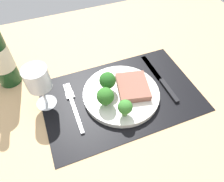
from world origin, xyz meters
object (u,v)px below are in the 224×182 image
object	(u,v)px
wine_glass	(38,81)
knife	(162,81)
plate	(121,94)
steak	(133,86)
fork	(73,106)

from	to	relation	value
wine_glass	knife	bearing A→B (deg)	-8.06
plate	steak	distance (cm)	4.19
plate	wine_glass	size ratio (longest dim) A/B	1.65
steak	wine_glass	size ratio (longest dim) A/B	0.76
steak	knife	size ratio (longest dim) A/B	0.47
fork	wine_glass	world-z (taller)	wine_glass
fork	knife	distance (cm)	29.69
wine_glass	plate	bearing A→B (deg)	-14.57
fork	wine_glass	distance (cm)	12.72
plate	knife	xyz separation A→B (cm)	(14.78, 0.53, -0.50)
knife	wine_glass	xyz separation A→B (cm)	(-36.95, 5.23, 9.44)
fork	knife	world-z (taller)	knife
steak	wine_glass	bearing A→B (deg)	167.64
knife	wine_glass	distance (cm)	38.49
plate	knife	size ratio (longest dim) A/B	1.02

